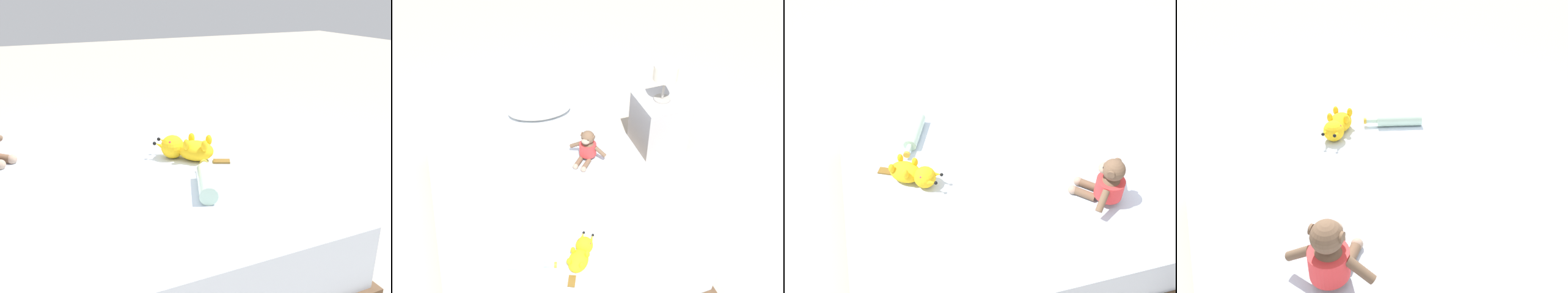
{
  "view_description": "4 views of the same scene",
  "coord_description": "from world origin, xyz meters",
  "views": [
    {
      "loc": [
        -1.55,
        -0.0,
        1.12
      ],
      "look_at": [
        0.0,
        -0.71,
        0.49
      ],
      "focal_mm": 39.97,
      "sensor_mm": 36.0,
      "label": 1
    },
    {
      "loc": [
        -0.41,
        -2.0,
        2.47
      ],
      "look_at": [
        0.36,
        0.13,
        0.53
      ],
      "focal_mm": 38.52,
      "sensor_mm": 36.0,
      "label": 2
    },
    {
      "loc": [
        1.57,
        -0.77,
        2.0
      ],
      "look_at": [
        -0.01,
        -0.35,
        0.54
      ],
      "focal_mm": 43.4,
      "sensor_mm": 36.0,
      "label": 3
    },
    {
      "loc": [
        0.56,
        0.84,
        1.37
      ],
      "look_at": [
        -0.0,
        -0.34,
        0.54
      ],
      "focal_mm": 34.39,
      "sensor_mm": 36.0,
      "label": 4
    }
  ],
  "objects": [
    {
      "name": "plush_yellow_creature",
      "position": [
        0.03,
        -0.67,
        0.48
      ],
      "size": [
        0.24,
        0.29,
        0.1
      ],
      "color": "yellow",
      "rests_on": "bed"
    },
    {
      "name": "ground_plane",
      "position": [
        0.0,
        0.0,
        0.0
      ],
      "size": [
        16.0,
        16.0,
        0.0
      ],
      "primitive_type": "plane",
      "color": "#B7A893"
    },
    {
      "name": "bed",
      "position": [
        0.0,
        0.0,
        0.21
      ],
      "size": [
        1.51,
        2.05,
        0.43
      ],
      "color": "brown",
      "rests_on": "ground_plane"
    },
    {
      "name": "glass_bottle",
      "position": [
        -0.28,
        -0.62,
        0.47
      ],
      "size": [
        0.29,
        0.16,
        0.07
      ],
      "color": "#B2D1B7",
      "rests_on": "bed"
    }
  ]
}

